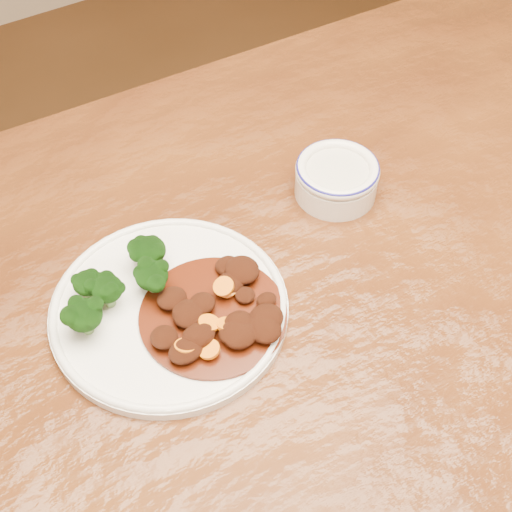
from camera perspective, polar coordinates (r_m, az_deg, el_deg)
ground at (r=1.52m, az=3.34°, el=-19.25°), size 4.00×4.00×0.00m
dining_table at (r=0.93m, az=5.19°, el=-4.40°), size 1.53×0.95×0.75m
dinner_plate at (r=0.82m, az=-6.95°, el=-4.16°), size 0.27×0.27×0.02m
broccoli_florets at (r=0.81m, az=-11.00°, el=-2.19°), size 0.14×0.09×0.05m
mince_stew at (r=0.80m, az=-2.99°, el=-4.67°), size 0.17×0.17×0.03m
dip_bowl at (r=0.94m, az=6.47°, el=6.27°), size 0.11×0.11×0.05m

